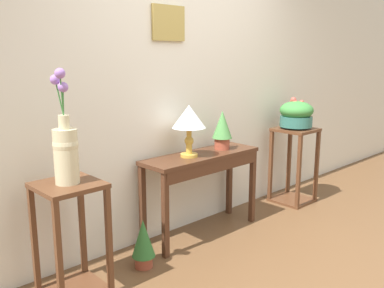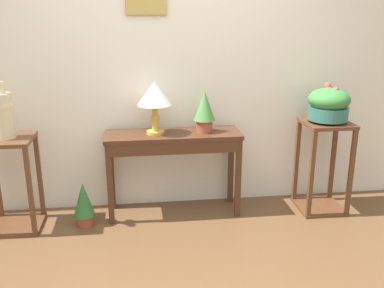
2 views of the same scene
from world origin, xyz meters
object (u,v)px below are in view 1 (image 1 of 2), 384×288
pedestal_stand_right (294,165)px  planter_bowl_wide_right (296,114)px  potted_plant_on_console (222,128)px  console_table (203,167)px  flower_vase_tall_left (66,148)px  potted_plant_floor (143,242)px  pedestal_stand_left (72,240)px  table_lamp (189,119)px

pedestal_stand_right → planter_bowl_wide_right: planter_bowl_wide_right is taller
potted_plant_on_console → planter_bowl_wide_right: size_ratio=1.01×
console_table → planter_bowl_wide_right: planter_bowl_wide_right is taller
flower_vase_tall_left → pedestal_stand_right: (2.63, 0.02, -0.60)m
planter_bowl_wide_right → console_table: bearing=176.8°
potted_plant_on_console → flower_vase_tall_left: 1.59m
console_table → planter_bowl_wide_right: bearing=-3.2°
console_table → potted_plant_floor: console_table is taller
flower_vase_tall_left → planter_bowl_wide_right: 2.63m
pedestal_stand_left → potted_plant_floor: size_ratio=2.03×
pedestal_stand_right → planter_bowl_wide_right: 0.56m
pedestal_stand_left → pedestal_stand_right: (2.63, 0.02, 0.02)m
potted_plant_on_console → planter_bowl_wide_right: bearing=-5.5°
potted_plant_on_console → table_lamp: bearing=-179.3°
potted_plant_floor → pedestal_stand_left: bearing=176.0°
potted_plant_on_console → pedestal_stand_left: (-1.58, -0.12, -0.54)m
potted_plant_on_console → potted_plant_floor: (-1.03, -0.16, -0.72)m
potted_plant_on_console → potted_plant_floor: bearing=-171.4°
planter_bowl_wide_right → potted_plant_floor: bearing=-178.4°
pedestal_stand_left → potted_plant_on_console: bearing=4.2°
pedestal_stand_left → pedestal_stand_right: size_ratio=0.95×
table_lamp → planter_bowl_wide_right: table_lamp is taller
flower_vase_tall_left → potted_plant_floor: 0.98m
potted_plant_on_console → potted_plant_floor: 1.27m
pedestal_stand_left → flower_vase_tall_left: size_ratio=1.07×
table_lamp → potted_plant_on_console: table_lamp is taller
flower_vase_tall_left → pedestal_stand_left: bearing=44.4°
table_lamp → planter_bowl_wide_right: 1.47m
console_table → potted_plant_floor: bearing=-170.4°
pedestal_stand_left → planter_bowl_wide_right: planter_bowl_wide_right is taller
table_lamp → pedestal_stand_right: size_ratio=0.54×
pedestal_stand_left → console_table: bearing=3.9°
pedestal_stand_left → planter_bowl_wide_right: size_ratio=2.22×
console_table → table_lamp: table_lamp is taller
flower_vase_tall_left → potted_plant_floor: flower_vase_tall_left is taller
console_table → pedestal_stand_left: (-1.31, -0.09, -0.23)m
console_table → pedestal_stand_right: pedestal_stand_right is taller
flower_vase_tall_left → pedestal_stand_right: 2.70m
pedestal_stand_left → potted_plant_floor: 0.58m
planter_bowl_wide_right → potted_plant_floor: size_ratio=0.92×
console_table → potted_plant_on_console: (0.27, 0.03, 0.31)m
planter_bowl_wide_right → pedestal_stand_left: bearing=-179.6°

